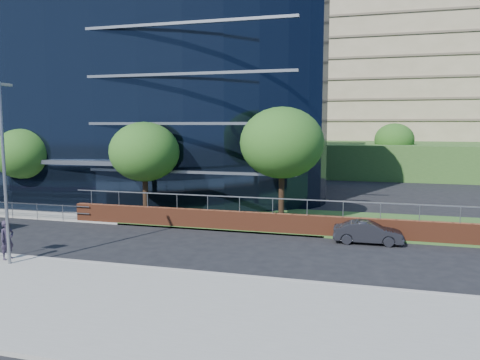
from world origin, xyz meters
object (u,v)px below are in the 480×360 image
(tree_far_b, at_px, (23,154))
(parked_car, at_px, (368,232))
(tree_dist_e, at_px, (394,140))
(tree_far_c, at_px, (145,152))
(tree_far_d, at_px, (282,143))
(pedestrian, at_px, (7,240))
(streetlight_east, at_px, (5,168))

(tree_far_b, distance_m, parked_car, 24.83)
(tree_far_b, relative_size, tree_dist_e, 0.93)
(tree_far_b, relative_size, parked_car, 1.67)
(tree_far_c, xyz_separation_m, tree_dist_e, (17.00, 31.00, 0.00))
(tree_far_d, distance_m, parked_car, 7.91)
(tree_far_b, relative_size, pedestrian, 3.34)
(parked_car, relative_size, pedestrian, 2.00)
(tree_far_c, height_order, tree_dist_e, same)
(tree_far_b, xyz_separation_m, tree_far_d, (19.00, 0.50, 0.98))
(pedestrian, bearing_deg, tree_dist_e, -12.58)
(tree_far_d, distance_m, streetlight_east, 15.77)
(tree_far_c, bearing_deg, tree_far_b, 177.14)
(streetlight_east, bearing_deg, tree_dist_e, 66.89)
(parked_car, bearing_deg, tree_dist_e, -6.32)
(tree_dist_e, height_order, streetlight_east, streetlight_east)
(tree_dist_e, bearing_deg, tree_far_c, -118.74)
(tree_far_c, relative_size, tree_dist_e, 1.00)
(tree_far_d, relative_size, parked_car, 2.05)
(tree_far_c, xyz_separation_m, tree_far_d, (9.00, 1.00, 0.65))
(tree_dist_e, distance_m, parked_car, 33.88)
(tree_far_d, height_order, pedestrian, tree_far_d)
(streetlight_east, xyz_separation_m, pedestrian, (-0.58, 0.53, -3.39))
(pedestrian, bearing_deg, tree_far_c, 3.01)
(pedestrian, bearing_deg, tree_far_d, -30.80)
(tree_far_d, bearing_deg, tree_far_b, -178.49)
(tree_far_d, bearing_deg, streetlight_east, -129.40)
(tree_far_b, xyz_separation_m, tree_dist_e, (27.00, 30.50, 0.33))
(tree_far_c, distance_m, tree_far_d, 9.08)
(tree_far_b, distance_m, tree_far_c, 10.02)
(tree_dist_e, bearing_deg, streetlight_east, -113.11)
(parked_car, distance_m, pedestrian, 17.91)
(tree_far_c, height_order, streetlight_east, streetlight_east)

